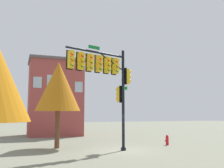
# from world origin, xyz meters

# --- Properties ---
(ground_plane) EXTENTS (120.00, 120.00, 0.00)m
(ground_plane) POSITION_xyz_m (0.00, 0.00, 0.00)
(ground_plane) COLOR slate
(signal_pole_assembly) EXTENTS (5.12, 2.41, 7.12)m
(signal_pole_assembly) POSITION_xyz_m (1.49, 0.49, 5.28)
(signal_pole_assembly) COLOR black
(signal_pole_assembly) RESTS_ON ground_plane
(fire_hydrant) EXTENTS (0.33, 0.24, 0.83)m
(fire_hydrant) POSITION_xyz_m (-4.49, -1.52, 0.41)
(fire_hydrant) COLOR red
(fire_hydrant) RESTS_ON ground_plane
(tree_near) EXTENTS (3.39, 3.39, 6.52)m
(tree_near) POSITION_xyz_m (4.22, -2.73, 4.61)
(tree_near) COLOR brown
(tree_near) RESTS_ON ground_plane
(brick_building) EXTENTS (6.31, 5.31, 8.94)m
(brick_building) POSITION_xyz_m (2.92, -14.25, 4.49)
(brick_building) COLOR #99403D
(brick_building) RESTS_ON ground_plane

